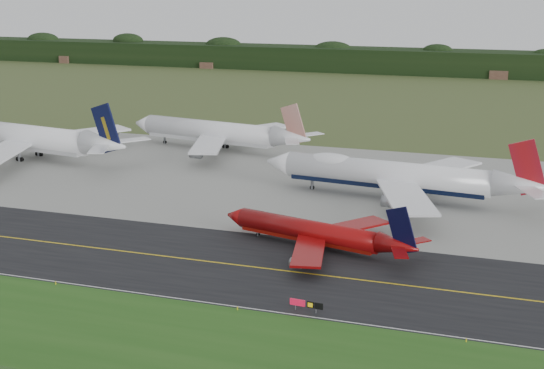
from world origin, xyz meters
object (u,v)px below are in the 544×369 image
(jet_ba_747, at_px, (396,175))
(jet_red_737, at_px, (318,233))
(jet_star_tail, at_px, (219,133))
(taxiway_sign, at_px, (306,304))
(jet_navy_gold, at_px, (28,138))

(jet_ba_747, relative_size, jet_red_737, 1.65)
(jet_red_737, xyz_separation_m, jet_star_tail, (-46.36, 68.59, 2.11))
(jet_ba_747, height_order, taxiway_sign, jet_ba_747)
(jet_red_737, distance_m, taxiway_sign, 26.62)
(jet_ba_747, height_order, jet_star_tail, jet_ba_747)
(jet_ba_747, xyz_separation_m, jet_red_737, (-7.96, -35.02, -2.47))
(jet_star_tail, bearing_deg, jet_navy_gold, -150.13)
(jet_ba_747, relative_size, jet_navy_gold, 0.95)
(jet_red_737, bearing_deg, jet_navy_gold, 154.28)
(jet_red_737, distance_m, jet_star_tail, 82.82)
(jet_ba_747, bearing_deg, taxiway_sign, -92.52)
(jet_navy_gold, bearing_deg, jet_ba_747, -4.90)
(jet_navy_gold, xyz_separation_m, jet_star_tail, (43.81, 25.16, -0.58))
(taxiway_sign, bearing_deg, jet_red_737, 101.45)
(jet_ba_747, bearing_deg, jet_star_tail, 148.28)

